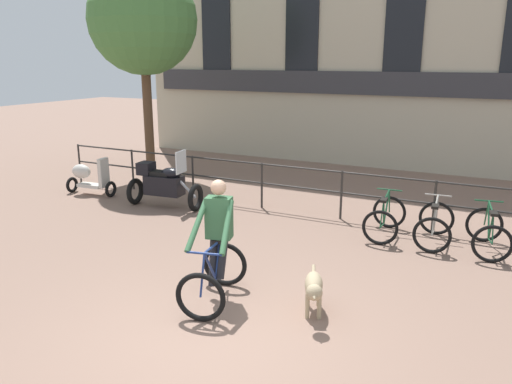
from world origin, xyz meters
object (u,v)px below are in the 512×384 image
parked_bicycle_mid_left (434,225)px  parked_bicycle_mid_right (488,232)px  parked_scooter (89,177)px  cyclist_with_bike (216,248)px  parked_motorcycle (164,184)px  parked_bicycle_near_lamp (385,218)px  dog (314,287)px

parked_bicycle_mid_left → parked_bicycle_mid_right: bearing=176.8°
parked_scooter → parked_bicycle_mid_left: bearing=-93.2°
cyclist_with_bike → parked_motorcycle: bearing=122.1°
parked_motorcycle → parked_scooter: size_ratio=1.35×
parked_bicycle_near_lamp → parked_bicycle_mid_left: size_ratio=1.00×
cyclist_with_bike → parked_bicycle_mid_left: bearing=42.6°
parked_bicycle_near_lamp → parked_bicycle_mid_left: same height
parked_bicycle_mid_left → cyclist_with_bike: bearing=52.9°
parked_bicycle_near_lamp → dog: bearing=84.5°
parked_bicycle_mid_left → parked_bicycle_mid_right: (0.91, 0.00, 0.00)m
parked_motorcycle → parked_scooter: 2.37m
cyclist_with_bike → parked_motorcycle: size_ratio=0.96×
parked_motorcycle → parked_bicycle_near_lamp: 4.98m
parked_bicycle_near_lamp → parked_scooter: bearing=-1.1°
parked_motorcycle → parked_scooter: bearing=82.3°
dog → parked_bicycle_near_lamp: size_ratio=0.84×
parked_scooter → parked_bicycle_mid_right: bearing=-93.4°
dog → cyclist_with_bike: bearing=164.8°
cyclist_with_bike → parked_scooter: size_ratio=1.30×
dog → parked_bicycle_mid_right: (1.95, 3.53, -0.05)m
dog → parked_motorcycle: (-4.82, 3.19, 0.16)m
dog → parked_scooter: parked_scooter is taller
parked_bicycle_mid_left → parked_bicycle_mid_right: same height
parked_bicycle_near_lamp → parked_bicycle_mid_right: 1.81m
parked_motorcycle → parked_bicycle_mid_left: parked_motorcycle is taller
parked_scooter → dog: bearing=-119.5°
cyclist_with_bike → dog: 1.46m
parked_bicycle_mid_right → dog: bearing=51.5°
parked_motorcycle → parked_bicycle_mid_left: (5.86, 0.34, -0.20)m
parked_motorcycle → parked_bicycle_near_lamp: (4.96, 0.34, -0.20)m
dog → parked_bicycle_mid_right: bearing=40.0°
parked_bicycle_mid_right → parked_bicycle_mid_left: bearing=-9.5°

